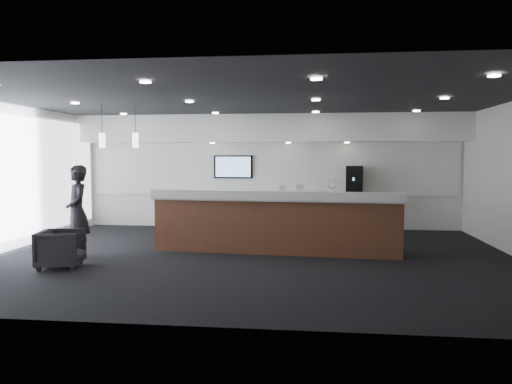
# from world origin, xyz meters

# --- Properties ---
(ground) EXTENTS (10.00, 10.00, 0.00)m
(ground) POSITION_xyz_m (0.00, 0.00, 0.00)
(ground) COLOR black
(ground) RESTS_ON ground
(ceiling) EXTENTS (10.00, 8.00, 0.02)m
(ceiling) POSITION_xyz_m (0.00, 0.00, 3.00)
(ceiling) COLOR black
(ceiling) RESTS_ON back_wall
(back_wall) EXTENTS (10.00, 0.02, 3.00)m
(back_wall) POSITION_xyz_m (0.00, 4.00, 1.50)
(back_wall) COLOR white
(back_wall) RESTS_ON ground
(left_wall) EXTENTS (0.02, 8.00, 3.00)m
(left_wall) POSITION_xyz_m (-5.00, 0.00, 1.50)
(left_wall) COLOR white
(left_wall) RESTS_ON ground
(soffit_bulkhead) EXTENTS (10.00, 0.90, 0.70)m
(soffit_bulkhead) POSITION_xyz_m (0.00, 3.55, 2.65)
(soffit_bulkhead) COLOR white
(soffit_bulkhead) RESTS_ON back_wall
(alcove_panel) EXTENTS (9.80, 0.06, 1.40)m
(alcove_panel) POSITION_xyz_m (0.00, 3.97, 1.60)
(alcove_panel) COLOR white
(alcove_panel) RESTS_ON back_wall
(window_blinds_wall) EXTENTS (0.04, 7.36, 2.55)m
(window_blinds_wall) POSITION_xyz_m (-4.96, 0.00, 1.50)
(window_blinds_wall) COLOR #CFE8F9
(window_blinds_wall) RESTS_ON left_wall
(back_credenza) EXTENTS (5.06, 0.66, 0.95)m
(back_credenza) POSITION_xyz_m (-0.00, 3.64, 0.48)
(back_credenza) COLOR gray
(back_credenza) RESTS_ON ground
(wall_tv) EXTENTS (1.05, 0.08, 0.62)m
(wall_tv) POSITION_xyz_m (-1.00, 3.91, 1.65)
(wall_tv) COLOR black
(wall_tv) RESTS_ON back_wall
(pendant_left) EXTENTS (0.12, 0.12, 0.30)m
(pendant_left) POSITION_xyz_m (-2.40, 0.80, 2.25)
(pendant_left) COLOR beige
(pendant_left) RESTS_ON ceiling
(pendant_right) EXTENTS (0.12, 0.12, 0.30)m
(pendant_right) POSITION_xyz_m (-3.10, 0.80, 2.25)
(pendant_right) COLOR beige
(pendant_right) RESTS_ON ceiling
(ceiling_can_lights) EXTENTS (7.00, 5.00, 0.02)m
(ceiling_can_lights) POSITION_xyz_m (0.00, 0.00, 2.97)
(ceiling_can_lights) COLOR white
(ceiling_can_lights) RESTS_ON ceiling
(service_counter) EXTENTS (5.02, 1.22, 1.49)m
(service_counter) POSITION_xyz_m (0.42, 0.51, 0.58)
(service_counter) COLOR #592C1D
(service_counter) RESTS_ON ground
(coffee_machine) EXTENTS (0.44, 0.56, 0.74)m
(coffee_machine) POSITION_xyz_m (2.20, 3.67, 1.32)
(coffee_machine) COLOR black
(coffee_machine) RESTS_ON back_credenza
(info_sign_left) EXTENTS (0.18, 0.05, 0.24)m
(info_sign_left) POSITION_xyz_m (0.36, 3.55, 1.07)
(info_sign_left) COLOR silver
(info_sign_left) RESTS_ON back_credenza
(info_sign_right) EXTENTS (0.20, 0.06, 0.26)m
(info_sign_right) POSITION_xyz_m (0.81, 3.54, 1.08)
(info_sign_right) COLOR silver
(info_sign_right) RESTS_ON back_credenza
(armchair) EXTENTS (0.86, 0.85, 0.66)m
(armchair) POSITION_xyz_m (-3.16, -1.33, 0.33)
(armchair) COLOR black
(armchair) RESTS_ON ground
(lounge_guest) EXTENTS (0.72, 0.77, 1.76)m
(lounge_guest) POSITION_xyz_m (-3.28, -0.46, 0.88)
(lounge_guest) COLOR black
(lounge_guest) RESTS_ON ground
(cup_0) EXTENTS (0.10, 0.10, 0.10)m
(cup_0) POSITION_xyz_m (1.37, 3.55, 1.00)
(cup_0) COLOR white
(cup_0) RESTS_ON back_credenza
(cup_1) EXTENTS (0.14, 0.14, 0.10)m
(cup_1) POSITION_xyz_m (1.23, 3.55, 1.00)
(cup_1) COLOR white
(cup_1) RESTS_ON back_credenza
(cup_2) EXTENTS (0.13, 0.13, 0.10)m
(cup_2) POSITION_xyz_m (1.09, 3.55, 1.00)
(cup_2) COLOR white
(cup_2) RESTS_ON back_credenza
(cup_3) EXTENTS (0.13, 0.13, 0.10)m
(cup_3) POSITION_xyz_m (0.95, 3.55, 1.00)
(cup_3) COLOR white
(cup_3) RESTS_ON back_credenza
(cup_4) EXTENTS (0.14, 0.14, 0.10)m
(cup_4) POSITION_xyz_m (0.81, 3.55, 1.00)
(cup_4) COLOR white
(cup_4) RESTS_ON back_credenza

